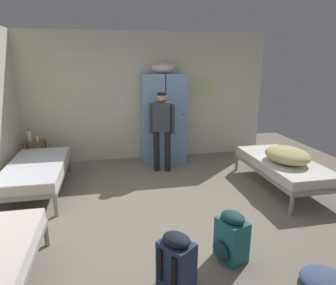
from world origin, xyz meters
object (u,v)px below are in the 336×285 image
Objects in this scene: lotion_bottle at (37,138)px; backpack_teal at (231,237)px; shelf_unit at (36,152)px; water_bottle at (29,136)px; bedding_heap at (287,155)px; bed_left_rear at (36,170)px; person_traveler at (162,124)px; bed_right at (283,166)px; clothes_pile_denim at (325,280)px; backpack_navy at (177,261)px; locker_bank at (164,116)px.

backpack_teal is (2.60, -3.38, -0.38)m from lotion_bottle.
shelf_unit is 2.27× the size of water_bottle.
water_bottle is at bearing 165.96° from shelf_unit.
shelf_unit is at bearing 156.06° from bedding_heap.
bed_left_rear is 1.22× the size of person_traveler.
bed_right is at bearing 77.68° from bedding_heap.
backpack_teal reaches higher than clothes_pile_denim.
backpack_teal and backpack_navy have the same top height.
bed_right is 0.26m from bedding_heap.
clothes_pile_denim is at bearing -78.55° from locker_bank.
person_traveler is at bearing 144.77° from bedding_heap.
locker_bank is 2.60m from bedding_heap.
shelf_unit reaches higher than backpack_teal.
person_traveler is at bearing 94.72° from backpack_teal.
lotion_bottle is at bearing 156.16° from bedding_heap.
bed_left_rear is at bearing 138.13° from clothes_pile_denim.
bed_right is (4.06, -0.63, 0.00)m from bed_left_rear.
water_bottle is 5.35m from clothes_pile_denim.
water_bottle is at bearing 156.23° from bedding_heap.
bedding_heap is 4.61m from lotion_bottle.
shelf_unit is at bearing 157.57° from bed_right.
bed_left_rear is at bearing -80.79° from lotion_bottle.
lotion_bottle is (0.15, -0.06, -0.04)m from water_bottle.
person_traveler is 3.63m from clothes_pile_denim.
backpack_teal is at bearing 22.13° from backpack_navy.
locker_bank is 4.21m from clothes_pile_denim.
locker_bank is at bearing 101.45° from clothes_pile_denim.
bed_left_rear is at bearing -153.02° from locker_bank.
bedding_heap is at bearing -23.94° from shelf_unit.
lotion_bottle is at bearing 118.05° from backpack_navy.
lotion_bottle is at bearing -178.10° from locker_bank.
bed_left_rear is at bearing -77.74° from shelf_unit.
bedding_heap is 4.77m from water_bottle.
backpack_navy is at bearing 168.16° from clothes_pile_denim.
locker_bank reaches higher than bedding_heap.
shelf_unit is at bearing 150.26° from lotion_bottle.
backpack_navy is at bearing -97.84° from person_traveler.
bed_left_rear is at bearing -74.25° from water_bottle.
water_bottle is 4.43m from backpack_teal.
lotion_bottle is at bearing -29.74° from shelf_unit.
bed_left_rear is 4.26m from clothes_pile_denim.
locker_bank reaches higher than backpack_teal.
bed_left_rear is 4.11m from bedding_heap.
backpack_teal is 1.17× the size of clothes_pile_denim.
bedding_heap is at bearing 43.35° from backpack_teal.
clothes_pile_denim is (-0.87, -2.08, -0.56)m from bedding_heap.
bed_right is 2.32m from backpack_teal.
bedding_heap is at bearing -10.56° from bed_left_rear.
backpack_navy is (-2.27, -1.79, -0.35)m from bedding_heap.
backpack_navy is at bearing -61.36° from shelf_unit.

